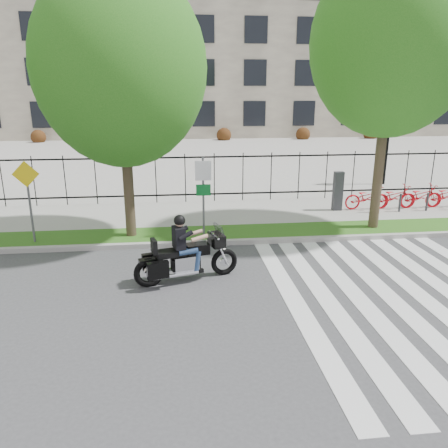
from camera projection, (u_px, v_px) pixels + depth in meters
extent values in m
plane|color=#3B3B3E|center=(198.00, 309.00, 9.54)|extent=(120.00, 120.00, 0.00)
cube|color=#9E9B95|center=(191.00, 244.00, 13.42)|extent=(60.00, 0.20, 0.15)
cube|color=#245916|center=(190.00, 235.00, 14.23)|extent=(60.00, 1.50, 0.15)
cube|color=gray|center=(187.00, 215.00, 16.61)|extent=(60.00, 3.50, 0.15)
cube|color=gray|center=(180.00, 153.00, 33.30)|extent=(80.00, 34.00, 0.10)
cube|color=gray|center=(175.00, 42.00, 49.43)|extent=(60.00, 20.00, 20.00)
cylinder|color=black|center=(387.00, 146.00, 21.44)|extent=(0.14, 0.14, 4.00)
cylinder|color=black|center=(391.00, 106.00, 20.89)|extent=(0.06, 0.70, 0.70)
sphere|color=white|center=(385.00, 104.00, 20.82)|extent=(0.36, 0.36, 0.36)
sphere|color=white|center=(399.00, 104.00, 20.90)|extent=(0.36, 0.36, 0.36)
cylinder|color=#3A2D20|center=(128.00, 180.00, 13.49)|extent=(0.32, 0.32, 3.58)
ellipsoid|color=#1D6316|center=(121.00, 67.00, 12.53)|extent=(4.99, 4.99, 5.74)
cylinder|color=#3A2D20|center=(379.00, 163.00, 14.24)|extent=(0.32, 0.32, 4.34)
ellipsoid|color=#1D6316|center=(392.00, 43.00, 13.18)|extent=(4.93, 4.93, 5.66)
cube|color=#2D2D33|center=(338.00, 191.00, 16.74)|extent=(0.35, 0.25, 1.50)
imported|color=red|center=(367.00, 198.00, 16.96)|extent=(1.77, 0.62, 0.93)
cylinder|color=#2D2D33|center=(372.00, 203.00, 16.51)|extent=(0.08, 0.08, 0.70)
imported|color=red|center=(394.00, 197.00, 17.07)|extent=(1.77, 0.62, 0.93)
cylinder|color=#2D2D33|center=(400.00, 203.00, 16.63)|extent=(0.08, 0.08, 0.70)
imported|color=red|center=(420.00, 196.00, 17.19)|extent=(1.77, 0.62, 0.93)
cylinder|color=#2D2D33|center=(427.00, 202.00, 16.75)|extent=(0.08, 0.08, 0.70)
imported|color=red|center=(447.00, 195.00, 17.31)|extent=(1.77, 0.62, 0.93)
cylinder|color=#59595B|center=(203.00, 198.00, 13.56)|extent=(0.07, 0.07, 2.50)
cube|color=white|center=(203.00, 171.00, 13.27)|extent=(0.50, 0.03, 0.60)
cube|color=#0C6626|center=(203.00, 190.00, 13.45)|extent=(0.45, 0.03, 0.35)
cylinder|color=#59595B|center=(30.00, 204.00, 13.02)|extent=(0.07, 0.07, 2.40)
cube|color=yellow|center=(26.00, 174.00, 12.72)|extent=(0.78, 0.03, 0.78)
torus|color=black|center=(224.00, 262.00, 11.25)|extent=(0.72, 0.31, 0.71)
torus|color=black|center=(149.00, 273.00, 10.57)|extent=(0.77, 0.34, 0.75)
cube|color=black|center=(217.00, 240.00, 11.00)|extent=(0.45, 0.63, 0.31)
cube|color=#26262B|center=(219.00, 230.00, 10.95)|extent=(0.28, 0.54, 0.31)
cube|color=silver|center=(186.00, 263.00, 10.86)|extent=(0.69, 0.50, 0.41)
cube|color=black|center=(197.00, 249.00, 10.87)|extent=(0.64, 0.49, 0.27)
cube|color=black|center=(171.00, 253.00, 10.64)|extent=(0.79, 0.55, 0.14)
cube|color=black|center=(154.00, 246.00, 10.43)|extent=(0.19, 0.37, 0.35)
cube|color=black|center=(158.00, 270.00, 10.30)|extent=(0.54, 0.29, 0.41)
cube|color=black|center=(152.00, 261.00, 10.85)|extent=(0.54, 0.29, 0.41)
cube|color=black|center=(179.00, 238.00, 10.60)|extent=(0.35, 0.46, 0.54)
sphere|color=tan|center=(180.00, 222.00, 10.50)|extent=(0.24, 0.24, 0.24)
sphere|color=black|center=(180.00, 220.00, 10.49)|extent=(0.28, 0.28, 0.28)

